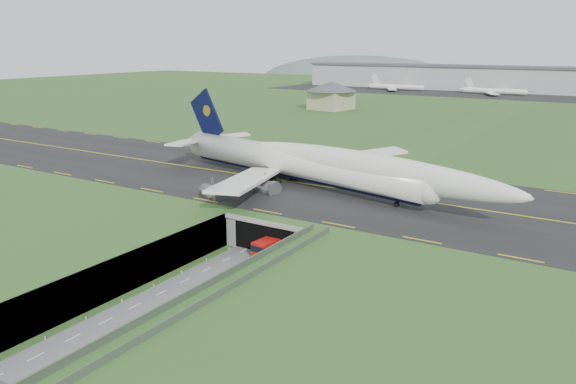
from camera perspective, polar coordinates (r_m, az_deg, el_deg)
The scene contains 10 objects.
ground at distance 90.35m, azimuth -5.33°, elevation -7.81°, with size 900.00×900.00×0.00m, color #2D5321.
airfield_deck at distance 89.24m, azimuth -5.38°, elevation -6.03°, with size 800.00×800.00×6.00m, color gray.
trench_road at distance 84.98m, azimuth -8.43°, elevation -9.35°, with size 12.00×75.00×0.20m, color slate.
taxiway at distance 114.99m, azimuth 4.57°, elevation 0.39°, with size 800.00×44.00×0.18m, color black.
tunnel_portal at distance 102.12m, azimuth 0.30°, elevation -3.04°, with size 17.00×22.30×6.00m.
guideway at distance 68.29m, azimuth -7.80°, elevation -10.78°, with size 3.00×53.00×7.05m.
jumbo_jet at distance 113.00m, azimuth 2.83°, elevation 2.77°, with size 86.39×56.20×18.98m.
shuttle_tram at distance 94.53m, azimuth -1.59°, elevation -5.57°, with size 3.72×8.02×3.16m.
service_building at distance 254.33m, azimuth 4.41°, elevation 10.00°, with size 26.03×26.03×12.47m.
cargo_terminal at distance 369.57m, azimuth 24.38°, elevation 10.34°, with size 320.00×67.00×15.60m.
Camera 1 is at (51.00, -66.02, 34.70)m, focal length 35.00 mm.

